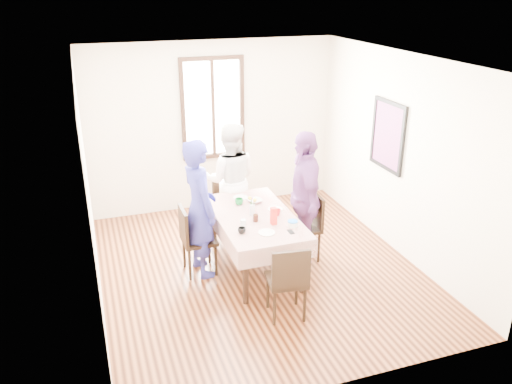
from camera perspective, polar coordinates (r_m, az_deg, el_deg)
ground at (r=6.94m, az=0.30°, el=-8.35°), size 4.50×4.50×0.00m
back_wall at (r=8.42m, az=-4.73°, el=7.15°), size 4.00×0.00×4.00m
right_wall at (r=7.23m, az=15.52°, el=3.86°), size 0.00×4.50×4.50m
window_frame at (r=8.33m, az=-4.76°, el=9.11°), size 1.02×0.06×1.62m
window_pane at (r=8.34m, az=-4.78°, el=9.12°), size 0.90×0.02×1.50m
art_poster at (r=7.40m, az=14.27°, el=6.02°), size 0.04×0.76×0.96m
dining_table at (r=6.77m, az=-0.14°, el=-5.54°), size 0.84×1.59×0.75m
tablecloth at (r=6.60m, az=-0.14°, el=-2.61°), size 0.96×1.71×0.01m
chair_left at (r=6.70m, az=-6.26°, el=-5.24°), size 0.42×0.42×0.91m
chair_right at (r=7.00m, az=5.18°, el=-3.90°), size 0.45×0.45×0.91m
chair_far at (r=7.68m, az=-2.75°, el=-1.41°), size 0.48×0.48×0.91m
chair_near at (r=5.84m, az=3.35°, el=-9.56°), size 0.47×0.47×0.91m
person_left at (r=6.51m, az=-6.26°, el=-1.79°), size 0.53×0.71×1.79m
person_far at (r=7.51m, az=-2.76°, el=1.29°), size 0.97×0.85×1.70m
person_right at (r=6.81m, az=5.16°, el=-0.59°), size 0.65×1.12×1.79m
mug_black at (r=6.12m, az=-1.57°, el=-4.24°), size 0.10×0.10×0.07m
mug_flag at (r=6.59m, az=2.36°, el=-2.23°), size 0.12×0.12×0.08m
mug_green at (r=6.89m, az=-1.87°, el=-1.06°), size 0.12×0.12×0.09m
serving_bowl at (r=6.96m, az=-0.13°, el=-0.97°), size 0.22×0.22×0.05m
juice_carton at (r=6.32m, az=1.95°, el=-2.64°), size 0.07×0.07×0.22m
butter_tub at (r=6.31m, az=4.04°, el=-3.51°), size 0.12×0.12×0.06m
jam_jar at (r=6.41m, az=-0.04°, el=-2.87°), size 0.07×0.07×0.09m
drinking_glass at (r=6.27m, az=-1.40°, el=-3.46°), size 0.07×0.07×0.10m
smartphone at (r=6.18m, az=3.84°, el=-4.37°), size 0.06×0.12×0.01m
flower_vase at (r=6.57m, az=-0.42°, el=-1.98°), size 0.07×0.07×0.14m
plate_right at (r=6.76m, az=2.11°, el=-1.88°), size 0.20×0.20×0.01m
plate_far at (r=7.12m, az=-1.71°, el=-0.60°), size 0.20×0.20×0.01m
plate_near at (r=6.15m, az=1.18°, el=-4.47°), size 0.20×0.20×0.01m
butter_lid at (r=6.30m, az=4.04°, el=-3.21°), size 0.12×0.12×0.01m
flower_bunch at (r=6.53m, az=-0.42°, el=-1.02°), size 0.09×0.09×0.10m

